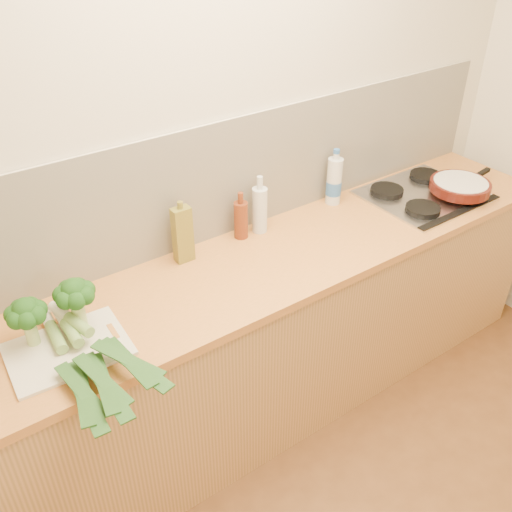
{
  "coord_description": "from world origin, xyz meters",
  "views": [
    {
      "loc": [
        -1.21,
        -0.44,
        2.28
      ],
      "look_at": [
        -0.12,
        1.1,
        1.02
      ],
      "focal_mm": 40.0,
      "sensor_mm": 36.0,
      "label": 1
    }
  ],
  "objects": [
    {
      "name": "skillet",
      "position": [
        1.16,
        1.09,
        0.96
      ],
      "size": [
        0.44,
        0.3,
        0.05
      ],
      "rotation": [
        0.0,
        0.0,
        0.14
      ],
      "color": "#4A130C",
      "rests_on": "gas_hob"
    },
    {
      "name": "counter",
      "position": [
        0.0,
        1.2,
        0.45
      ],
      "size": [
        3.2,
        0.62,
        0.9
      ],
      "color": "#B6834C",
      "rests_on": "ground"
    },
    {
      "name": "broccoli_right",
      "position": [
        -0.81,
        1.23,
        1.05
      ],
      "size": [
        0.15,
        0.15,
        0.2
      ],
      "color": "#A2BC6E",
      "rests_on": "chopping_board"
    },
    {
      "name": "broccoli_left",
      "position": [
        -0.98,
        1.23,
        1.04
      ],
      "size": [
        0.14,
        0.15,
        0.19
      ],
      "color": "#A2BC6E",
      "rests_on": "chopping_board"
    },
    {
      "name": "chopping_board",
      "position": [
        -0.89,
        1.14,
        0.91
      ],
      "size": [
        0.42,
        0.32,
        0.01
      ],
      "primitive_type": "cube",
      "rotation": [
        0.0,
        0.0,
        -0.05
      ],
      "color": "beige",
      "rests_on": "counter"
    },
    {
      "name": "leek_mid",
      "position": [
        -0.86,
        1.08,
        0.95
      ],
      "size": [
        0.1,
        0.65,
        0.04
      ],
      "rotation": [
        0.0,
        0.0,
        -0.01
      ],
      "color": "white",
      "rests_on": "chopping_board"
    },
    {
      "name": "gas_hob",
      "position": [
        1.02,
        1.2,
        0.91
      ],
      "size": [
        0.58,
        0.5,
        0.04
      ],
      "color": "silver",
      "rests_on": "counter"
    },
    {
      "name": "leek_back",
      "position": [
        -0.81,
        1.08,
        0.97
      ],
      "size": [
        0.21,
        0.63,
        0.04
      ],
      "rotation": [
        0.0,
        0.0,
        0.24
      ],
      "color": "white",
      "rests_on": "chopping_board"
    },
    {
      "name": "room_shell",
      "position": [
        0.0,
        1.49,
        1.17
      ],
      "size": [
        3.5,
        3.5,
        3.5
      ],
      "color": "beige",
      "rests_on": "ground"
    },
    {
      "name": "leek_front",
      "position": [
        -0.92,
        1.12,
        0.94
      ],
      "size": [
        0.12,
        0.69,
        0.04
      ],
      "rotation": [
        0.0,
        0.0,
        -0.07
      ],
      "color": "white",
      "rests_on": "chopping_board"
    },
    {
      "name": "glass_bottle",
      "position": [
        0.12,
        1.41,
        1.01
      ],
      "size": [
        0.07,
        0.07,
        0.28
      ],
      "color": "silver",
      "rests_on": "counter"
    },
    {
      "name": "water_bottle",
      "position": [
        0.59,
        1.42,
        1.01
      ],
      "size": [
        0.08,
        0.08,
        0.27
      ],
      "color": "silver",
      "rests_on": "counter"
    },
    {
      "name": "oil_tin",
      "position": [
        -0.28,
        1.4,
        1.03
      ],
      "size": [
        0.08,
        0.05,
        0.28
      ],
      "color": "olive",
      "rests_on": "counter"
    },
    {
      "name": "amber_bottle",
      "position": [
        0.02,
        1.42,
        0.99
      ],
      "size": [
        0.06,
        0.06,
        0.23
      ],
      "color": "maroon",
      "rests_on": "counter"
    }
  ]
}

